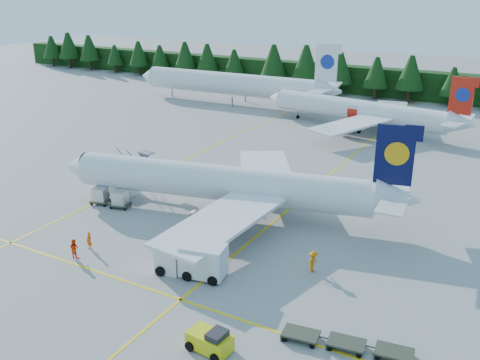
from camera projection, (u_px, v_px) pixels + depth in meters
The scene contains 16 objects.
ground at pixel (165, 251), 49.91m from camera, with size 320.00×320.00×0.00m, color #979791.
taxi_stripe_a at pixel (171, 167), 72.69m from camera, with size 0.25×120.00×0.01m, color yellow.
taxi_stripe_b at pixel (308, 193), 63.50m from camera, with size 0.25×120.00×0.01m, color yellow.
taxi_stripe_cross at pixel (122, 280), 45.01m from camera, with size 80.00×0.25×0.01m, color yellow.
treeline_hedge at pixel (393, 83), 115.87m from camera, with size 220.00×4.00×6.00m, color black.
airliner_navy at pixel (215, 183), 57.39m from camera, with size 37.82×30.79×11.13m.
airliner_red at pixel (354, 110), 90.80m from camera, with size 36.00×29.43×10.51m.
airliner_far_left at pixel (224, 83), 110.15m from camera, with size 44.68×5.66×12.99m.
airstairs at pixel (123, 184), 63.87m from camera, with size 4.76×6.47×4.02m.
service_truck at pixel (191, 259), 45.46m from camera, with size 6.35×3.28×2.92m.
baggage_tug at pixel (210, 341), 36.17m from camera, with size 3.17×1.91×1.62m.
dolly_train at pixel (346, 342), 36.50m from camera, with size 8.95×3.14×0.15m.
uld_pair at pixel (110, 197), 59.67m from camera, with size 5.14×2.39×1.61m.
crew_a at pixel (89, 241), 50.07m from camera, with size 0.61×0.40×1.68m, color #FA4B05.
crew_b at pixel (74, 248), 48.45m from camera, with size 0.89×0.69×1.83m, color #FF3505.
crew_c at pixel (313, 262), 45.98m from camera, with size 0.82×0.55×1.98m, color #D86504.
Camera 1 is at (27.90, -35.34, 23.60)m, focal length 40.00 mm.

